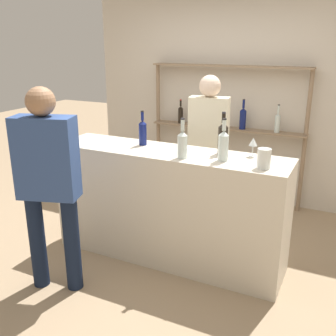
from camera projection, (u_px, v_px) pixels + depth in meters
ground_plane at (168, 256)px, 3.88m from camera, size 16.00×16.00×0.00m
bar_counter at (168, 206)px, 3.71m from camera, size 2.20×0.54×1.08m
back_wall at (232, 92)px, 5.04m from camera, size 3.80×0.12×2.80m
back_shelf at (227, 113)px, 4.96m from camera, size 2.00×0.18×1.74m
counter_bottle_0 at (143, 132)px, 3.71m from camera, size 0.07×0.07×0.33m
counter_bottle_1 at (223, 137)px, 3.41m from camera, size 0.09×0.09×0.37m
counter_bottle_2 at (223, 145)px, 3.21m from camera, size 0.09×0.09×0.36m
counter_bottle_3 at (182, 143)px, 3.29m from camera, size 0.08×0.08×0.34m
wine_glass at (253, 143)px, 3.34m from camera, size 0.07×0.07×0.16m
cork_jar at (264, 159)px, 3.04m from camera, size 0.11×0.11×0.16m
customer_left at (48, 177)px, 3.11m from camera, size 0.52×0.35×1.71m
server_behind_counter at (208, 141)px, 4.19m from camera, size 0.44×0.25×1.70m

